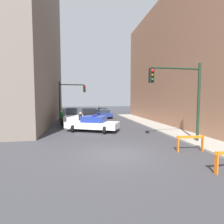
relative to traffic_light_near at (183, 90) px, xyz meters
name	(u,v)px	position (x,y,z in m)	size (l,w,h in m)	color
ground_plane	(118,154)	(-4.73, -1.45, -3.53)	(120.00, 120.00, 0.00)	#38383D
sidewalk_right	(218,147)	(1.47, -1.45, -3.47)	(2.40, 44.00, 0.12)	#9E998E
building_right	(220,60)	(8.67, 6.55, 3.74)	(12.00, 28.00, 14.54)	#93664C
traffic_light_near	(183,90)	(0.00, 0.00, 0.00)	(3.64, 0.35, 5.20)	black
traffic_light_far	(68,95)	(-8.03, 13.19, -0.13)	(3.44, 0.35, 5.20)	black
police_car	(93,124)	(-5.50, 5.34, -2.81)	(5.04, 3.70, 1.52)	white
white_truck	(74,116)	(-7.23, 10.45, -2.62)	(2.69, 5.43, 1.90)	silver
parked_car_near	(104,113)	(-2.87, 16.51, -2.86)	(2.43, 4.39, 1.31)	navy
parked_car_mid	(102,111)	(-2.29, 22.66, -2.86)	(2.41, 4.38, 1.31)	navy
pedestrian_crossing	(81,120)	(-6.57, 6.83, -2.67)	(0.49, 0.49, 1.66)	#382D23
pedestrian_corner	(61,117)	(-8.66, 10.07, -2.67)	(0.48, 0.48, 1.66)	#382D23
barrier_back	(190,141)	(-0.63, -1.79, -2.91)	(1.60, 0.31, 0.90)	orange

